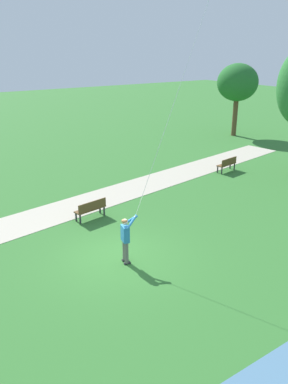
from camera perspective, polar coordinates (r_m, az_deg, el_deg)
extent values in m
plane|color=#33702D|center=(14.88, -3.84, -9.38)|extent=(120.00, 120.00, 0.00)
cube|color=#B7AD99|center=(20.16, -7.02, -1.21)|extent=(7.45, 31.97, 0.02)
cube|color=#232328|center=(14.61, -2.76, -9.83)|extent=(0.16, 0.26, 0.06)
cylinder|color=slate|center=(14.40, -2.86, -8.40)|extent=(0.14, 0.14, 0.82)
cube|color=#232328|center=(14.41, -2.45, -10.28)|extent=(0.16, 0.26, 0.06)
cylinder|color=slate|center=(14.20, -2.56, -8.84)|extent=(0.14, 0.14, 0.82)
cube|color=teal|center=(13.97, -2.76, -6.07)|extent=(0.44, 0.31, 0.60)
sphere|color=beige|center=(13.77, -2.79, -4.35)|extent=(0.22, 0.22, 0.22)
ellipsoid|color=olive|center=(13.75, -2.85, -4.22)|extent=(0.27, 0.27, 0.13)
cylinder|color=teal|center=(13.91, -2.04, -4.12)|extent=(0.44, 0.47, 0.43)
cylinder|color=teal|center=(13.76, -1.80, -4.40)|extent=(0.24, 0.56, 0.43)
sphere|color=beige|center=(13.83, -1.30, -3.67)|extent=(0.10, 0.10, 0.10)
cylinder|color=silver|center=(13.27, 4.14, 12.11)|extent=(0.64, 2.62, 7.48)
cube|color=brown|center=(17.98, -7.84, -2.47)|extent=(0.67, 1.55, 0.05)
cube|color=brown|center=(17.75, -7.52, -1.97)|extent=(0.28, 1.49, 0.40)
cube|color=#2D2D33|center=(17.85, -9.85, -3.55)|extent=(0.07, 0.07, 0.45)
cube|color=#2D2D33|center=(17.61, -9.27, -3.86)|extent=(0.07, 0.07, 0.45)
cube|color=#2D2D33|center=(18.55, -6.43, -2.42)|extent=(0.07, 0.07, 0.45)
cube|color=#2D2D33|center=(18.32, -5.82, -2.71)|extent=(0.07, 0.07, 0.45)
cube|color=brown|center=(25.16, 11.89, 3.97)|extent=(0.67, 1.55, 0.05)
cube|color=brown|center=(25.00, 12.28, 4.37)|extent=(0.28, 1.49, 0.40)
cube|color=#2D2D33|center=(24.79, 10.66, 3.26)|extent=(0.07, 0.07, 0.45)
cube|color=#2D2D33|center=(24.61, 11.25, 3.10)|extent=(0.07, 0.07, 0.45)
cube|color=#2D2D33|center=(25.85, 12.43, 3.84)|extent=(0.07, 0.07, 0.45)
cube|color=#2D2D33|center=(25.68, 13.01, 3.68)|extent=(0.07, 0.07, 0.45)
cylinder|color=brown|center=(35.63, 13.09, 10.75)|extent=(0.42, 0.42, 3.45)
ellipsoid|color=#236628|center=(35.30, 13.46, 15.26)|extent=(3.40, 3.50, 3.12)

